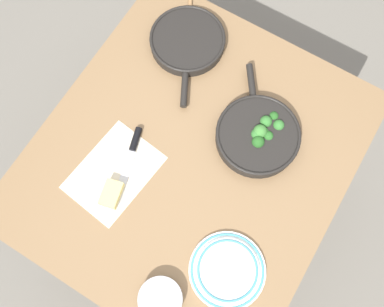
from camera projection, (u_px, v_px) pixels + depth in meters
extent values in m
plane|color=slate|center=(192.00, 197.00, 2.17)|extent=(14.00, 14.00, 0.00)
cube|color=olive|center=(192.00, 156.00, 1.49)|extent=(1.14, 1.03, 0.03)
cylinder|color=#BCBCC1|center=(166.00, 44.00, 2.04)|extent=(0.05, 0.05, 0.69)
cylinder|color=#BCBCC1|center=(35.00, 228.00, 1.78)|extent=(0.05, 0.05, 0.69)
cylinder|color=#BCBCC1|center=(339.00, 136.00, 1.90)|extent=(0.05, 0.05, 0.69)
cylinder|color=black|center=(257.00, 136.00, 1.47)|extent=(0.29, 0.29, 0.05)
torus|color=black|center=(258.00, 134.00, 1.45)|extent=(0.29, 0.29, 0.01)
cylinder|color=black|center=(251.00, 81.00, 1.52)|extent=(0.12, 0.09, 0.02)
cylinder|color=#357027|center=(259.00, 134.00, 1.48)|extent=(0.02, 0.02, 0.03)
sphere|color=#428438|center=(260.00, 131.00, 1.45)|extent=(0.05, 0.05, 0.05)
cylinder|color=#205218|center=(257.00, 136.00, 1.48)|extent=(0.01, 0.01, 0.02)
sphere|color=#286023|center=(258.00, 134.00, 1.46)|extent=(0.04, 0.04, 0.04)
cylinder|color=#2C6823|center=(263.00, 134.00, 1.48)|extent=(0.01, 0.01, 0.02)
sphere|color=#387A33|center=(264.00, 132.00, 1.46)|extent=(0.03, 0.03, 0.03)
cylinder|color=#205218|center=(257.00, 144.00, 1.47)|extent=(0.02, 0.02, 0.02)
sphere|color=#286023|center=(258.00, 142.00, 1.44)|extent=(0.04, 0.04, 0.04)
cylinder|color=#245B1C|center=(267.00, 138.00, 1.48)|extent=(0.01, 0.01, 0.02)
sphere|color=#2D6B28|center=(268.00, 136.00, 1.46)|extent=(0.04, 0.04, 0.04)
cylinder|color=#2C6823|center=(256.00, 137.00, 1.48)|extent=(0.01, 0.01, 0.02)
sphere|color=#387A33|center=(257.00, 134.00, 1.45)|extent=(0.04, 0.04, 0.04)
cylinder|color=#2C6823|center=(265.00, 124.00, 1.49)|extent=(0.01, 0.01, 0.02)
sphere|color=#387A33|center=(266.00, 121.00, 1.47)|extent=(0.04, 0.04, 0.04)
cylinder|color=#2C6823|center=(277.00, 128.00, 1.49)|extent=(0.01, 0.01, 0.02)
sphere|color=#387A33|center=(279.00, 125.00, 1.46)|extent=(0.04, 0.04, 0.04)
cylinder|color=#357027|center=(258.00, 139.00, 1.48)|extent=(0.01, 0.01, 0.02)
sphere|color=#428438|center=(259.00, 138.00, 1.46)|extent=(0.03, 0.03, 0.03)
cylinder|color=#205218|center=(272.00, 119.00, 1.50)|extent=(0.01, 0.01, 0.02)
sphere|color=#286023|center=(274.00, 116.00, 1.48)|extent=(0.03, 0.03, 0.03)
cube|color=olive|center=(256.00, 137.00, 1.47)|extent=(0.05, 0.06, 0.04)
cube|color=#AD7F4C|center=(236.00, 114.00, 1.50)|extent=(0.03, 0.03, 0.02)
cube|color=#AD7F4C|center=(268.00, 144.00, 1.46)|extent=(0.05, 0.04, 0.04)
cylinder|color=black|center=(188.00, 41.00, 1.59)|extent=(0.28, 0.28, 0.04)
torus|color=black|center=(188.00, 38.00, 1.57)|extent=(0.28, 0.28, 0.01)
cylinder|color=black|center=(184.00, 90.00, 1.52)|extent=(0.13, 0.08, 0.02)
cylinder|color=#E5CC60|center=(188.00, 41.00, 1.59)|extent=(0.23, 0.23, 0.02)
ellipsoid|color=#A87A4C|center=(189.00, 34.00, 1.61)|extent=(0.08, 0.07, 0.02)
cube|color=beige|center=(114.00, 172.00, 1.46)|extent=(0.33, 0.26, 0.00)
cube|color=silver|center=(124.00, 179.00, 1.45)|extent=(0.21, 0.09, 0.01)
cylinder|color=black|center=(136.00, 139.00, 1.48)|extent=(0.09, 0.05, 0.02)
cube|color=#EFD67A|center=(112.00, 194.00, 1.42)|extent=(0.10, 0.08, 0.04)
cylinder|color=white|center=(227.00, 270.00, 1.36)|extent=(0.25, 0.25, 0.01)
torus|color=#4C9EB7|center=(227.00, 270.00, 1.35)|extent=(0.24, 0.24, 0.01)
cylinder|color=white|center=(228.00, 270.00, 1.35)|extent=(0.20, 0.20, 0.01)
torus|color=#4C9EB7|center=(228.00, 270.00, 1.34)|extent=(0.19, 0.19, 0.01)
cylinder|color=#B7B7BC|center=(160.00, 299.00, 1.32)|extent=(0.14, 0.14, 0.04)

